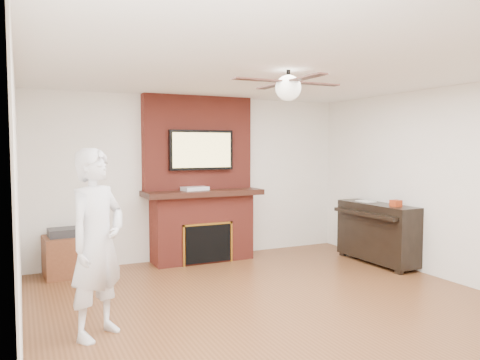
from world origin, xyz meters
name	(u,v)px	position (x,y,z in m)	size (l,w,h in m)	color
room_shell	(288,193)	(0.00, 0.00, 1.25)	(5.36, 5.86, 2.86)	brown
fireplace	(201,195)	(0.00, 2.55, 1.00)	(1.78, 0.64, 2.50)	maroon
tv	(201,150)	(0.00, 2.50, 1.68)	(1.00, 0.08, 0.60)	black
ceiling_fan	(288,87)	(0.00, 0.00, 2.33)	(1.21, 1.21, 0.31)	black
person	(97,243)	(-1.87, 0.21, 0.86)	(0.63, 0.42, 1.71)	silver
side_table	(66,254)	(-1.95, 2.48, 0.29)	(0.59, 0.59, 0.64)	brown
piano	(377,231)	(2.28, 1.23, 0.48)	(0.53, 1.37, 0.98)	black
cable_box	(195,189)	(-0.13, 2.45, 1.11)	(0.38, 0.22, 0.05)	silver
candle_orange	(197,259)	(-0.13, 2.38, 0.06)	(0.07, 0.07, 0.11)	#BF4616
candle_green	(198,260)	(-0.10, 2.38, 0.04)	(0.07, 0.07, 0.08)	green
candle_cream	(211,258)	(0.09, 2.34, 0.06)	(0.08, 0.08, 0.12)	beige
candle_blue	(213,259)	(0.14, 2.38, 0.04)	(0.06, 0.06, 0.07)	#3A6FAF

